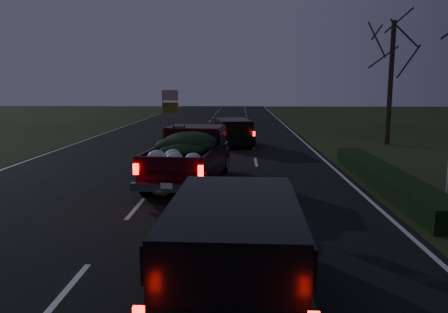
# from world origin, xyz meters

# --- Properties ---
(ground) EXTENTS (120.00, 120.00, 0.00)m
(ground) POSITION_xyz_m (0.00, 0.00, 0.00)
(ground) COLOR black
(ground) RESTS_ON ground
(road_asphalt) EXTENTS (14.00, 120.00, 0.02)m
(road_asphalt) POSITION_xyz_m (0.00, 0.00, 0.01)
(road_asphalt) COLOR black
(road_asphalt) RESTS_ON ground
(hedge_row) EXTENTS (1.00, 10.00, 0.60)m
(hedge_row) POSITION_xyz_m (7.80, 3.00, 0.30)
(hedge_row) COLOR black
(hedge_row) RESTS_ON ground
(bare_tree_far) EXTENTS (3.60, 3.60, 7.00)m
(bare_tree_far) POSITION_xyz_m (11.50, 14.00, 5.23)
(bare_tree_far) COLOR black
(bare_tree_far) RESTS_ON ground
(pickup_truck) EXTENTS (2.66, 5.70, 2.89)m
(pickup_truck) POSITION_xyz_m (1.13, 3.35, 1.08)
(pickup_truck) COLOR #35070E
(pickup_truck) RESTS_ON ground
(lead_suv) EXTENTS (2.47, 4.49, 1.22)m
(lead_suv) POSITION_xyz_m (2.50, 12.97, 0.92)
(lead_suv) COLOR black
(lead_suv) RESTS_ON ground
(rear_suv) EXTENTS (2.26, 4.84, 1.38)m
(rear_suv) POSITION_xyz_m (2.79, -5.28, 1.04)
(rear_suv) COLOR black
(rear_suv) RESTS_ON ground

